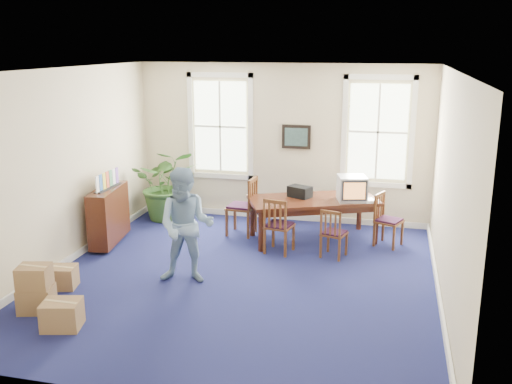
% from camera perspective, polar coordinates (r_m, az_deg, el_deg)
% --- Properties ---
extents(floor, '(6.50, 6.50, 0.00)m').
position_cam_1_polar(floor, '(9.04, -1.53, -8.59)').
color(floor, navy).
rests_on(floor, ground).
extents(ceiling, '(6.50, 6.50, 0.00)m').
position_cam_1_polar(ceiling, '(8.32, -1.68, 12.11)').
color(ceiling, white).
rests_on(ceiling, ground).
extents(wall_back, '(6.50, 0.00, 6.50)m').
position_cam_1_polar(wall_back, '(11.65, 2.62, 4.90)').
color(wall_back, beige).
rests_on(wall_back, ground).
extents(wall_front, '(6.50, 0.00, 6.50)m').
position_cam_1_polar(wall_front, '(5.60, -10.42, -6.13)').
color(wall_front, beige).
rests_on(wall_front, ground).
extents(wall_left, '(0.00, 6.50, 6.50)m').
position_cam_1_polar(wall_left, '(9.75, -18.88, 2.21)').
color(wall_left, beige).
rests_on(wall_left, ground).
extents(wall_right, '(0.00, 6.50, 6.50)m').
position_cam_1_polar(wall_right, '(8.29, 18.82, 0.13)').
color(wall_right, beige).
rests_on(wall_right, ground).
extents(baseboard_back, '(6.00, 0.04, 0.12)m').
position_cam_1_polar(baseboard_back, '(11.97, 2.50, -2.41)').
color(baseboard_back, white).
rests_on(baseboard_back, ground).
extents(baseboard_left, '(0.04, 6.50, 0.12)m').
position_cam_1_polar(baseboard_left, '(10.16, -18.02, -6.30)').
color(baseboard_left, white).
rests_on(baseboard_left, ground).
extents(baseboard_right, '(0.04, 6.50, 0.12)m').
position_cam_1_polar(baseboard_right, '(8.78, 17.80, -9.63)').
color(baseboard_right, white).
rests_on(baseboard_right, ground).
extents(window_left, '(1.40, 0.12, 2.20)m').
position_cam_1_polar(window_left, '(11.90, -3.58, 6.55)').
color(window_left, white).
rests_on(window_left, ground).
extents(window_right, '(1.40, 0.12, 2.20)m').
position_cam_1_polar(window_right, '(11.37, 12.10, 5.88)').
color(window_right, white).
rests_on(window_right, ground).
extents(wall_picture, '(0.58, 0.06, 0.48)m').
position_cam_1_polar(wall_picture, '(11.52, 4.05, 5.52)').
color(wall_picture, black).
rests_on(wall_picture, ground).
extents(conference_table, '(2.57, 1.92, 0.80)m').
position_cam_1_polar(conference_table, '(10.66, 5.71, -2.72)').
color(conference_table, '#441D10').
rests_on(conference_table, ground).
extents(crt_tv, '(0.62, 0.65, 0.45)m').
position_cam_1_polar(crt_tv, '(10.48, 9.57, 0.37)').
color(crt_tv, '#B7B7BC').
rests_on(crt_tv, conference_table).
extents(game_console, '(0.25, 0.27, 0.05)m').
position_cam_1_polar(game_console, '(10.46, 11.24, -0.85)').
color(game_console, white).
rests_on(game_console, conference_table).
extents(equipment_bag, '(0.48, 0.41, 0.20)m').
position_cam_1_polar(equipment_bag, '(10.62, 4.40, 0.04)').
color(equipment_bag, black).
rests_on(equipment_bag, conference_table).
extents(chair_near_left, '(0.53, 0.53, 1.00)m').
position_cam_1_polar(chair_near_left, '(9.96, 2.35, -3.31)').
color(chair_near_left, brown).
rests_on(chair_near_left, ground).
extents(chair_near_right, '(0.48, 0.48, 0.87)m').
position_cam_1_polar(chair_near_right, '(9.85, 7.81, -4.05)').
color(chair_near_right, brown).
rests_on(chair_near_right, ground).
extents(chair_end_left, '(0.55, 0.55, 1.12)m').
position_cam_1_polar(chair_end_left, '(10.88, -1.48, -1.41)').
color(chair_end_left, brown).
rests_on(chair_end_left, ground).
extents(chair_end_right, '(0.56, 0.56, 0.96)m').
position_cam_1_polar(chair_end_right, '(10.55, 13.17, -2.77)').
color(chair_end_right, brown).
rests_on(chair_end_right, ground).
extents(man, '(0.96, 0.80, 1.79)m').
position_cam_1_polar(man, '(8.68, -6.99, -3.39)').
color(man, '#7D9EBF').
rests_on(man, ground).
extents(credenza, '(0.54, 1.30, 0.99)m').
position_cam_1_polar(credenza, '(10.72, -14.49, -2.49)').
color(credenza, '#441D10').
rests_on(credenza, ground).
extents(brochure_rack, '(0.39, 0.74, 0.33)m').
position_cam_1_polar(brochure_rack, '(10.54, -14.63, 0.94)').
color(brochure_rack, '#99999E').
rests_on(brochure_rack, credenza).
extents(potted_plant, '(1.64, 1.52, 1.50)m').
position_cam_1_polar(potted_plant, '(11.92, -8.87, 0.79)').
color(potted_plant, '#305721').
rests_on(potted_plant, ground).
extents(cardboard_boxes, '(1.47, 1.47, 0.69)m').
position_cam_1_polar(cardboard_boxes, '(8.39, -19.88, -8.84)').
color(cardboard_boxes, '#987249').
rests_on(cardboard_boxes, ground).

